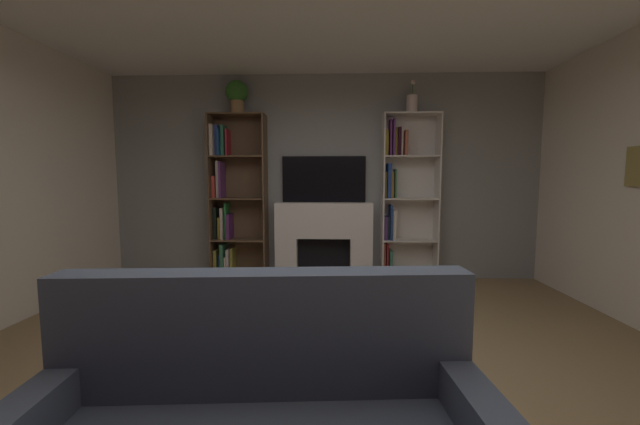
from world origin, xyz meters
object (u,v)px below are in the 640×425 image
Objects in this scene: potted_plant at (237,94)px; bookshelf_right at (402,196)px; fireplace at (324,239)px; bookshelf_left at (232,203)px; coffee_table at (284,354)px; tv at (324,179)px; vase_with_flowers at (412,103)px.

bookshelf_right is at bearing 1.38° from potted_plant.
potted_plant is at bearing -178.91° from fireplace.
bookshelf_left reaches higher than coffee_table.
coffee_table is at bearing -93.06° from fireplace.
potted_plant is at bearing -18.56° from bookshelf_left.
bookshelf_right is at bearing 67.60° from coffee_table.
fireplace is 1.25× the size of tv.
bookshelf_right is at bearing 150.63° from vase_with_flowers.
bookshelf_right reaches higher than fireplace.
bookshelf_left is (-1.23, -0.09, -0.32)m from tv.
vase_with_flowers is (0.09, -0.05, 1.20)m from bookshelf_right.
bookshelf_right is (1.04, -0.07, -0.23)m from tv.
vase_with_flowers reaches higher than coffee_table.
fireplace is 1.32m from bookshelf_left.
vase_with_flowers reaches higher than bookshelf_left.
fireplace is at bearing -0.58° from bookshelf_left.
tv is at bearing 3.99° from bookshelf_left.
bookshelf_left is 2.70m from vase_with_flowers.
fireplace reaches higher than coffee_table.
bookshelf_left reaches higher than tv.
fireplace is at bearing -90.00° from tv.
bookshelf_right is 1.21m from vase_with_flowers.
coffee_table is at bearing -69.44° from bookshelf_left.
potted_plant reaches higher than bookshelf_left.
fireplace is 2.11m from vase_with_flowers.
potted_plant is 2.27m from vase_with_flowers.
potted_plant is at bearing -173.95° from tv.
fireplace is at bearing 178.95° from vase_with_flowers.
potted_plant reaches higher than coffee_table.
bookshelf_right reaches higher than coffee_table.
vase_with_flowers is (1.13, -0.12, 0.98)m from tv.
potted_plant is (-2.17, -0.05, 1.33)m from bookshelf_right.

